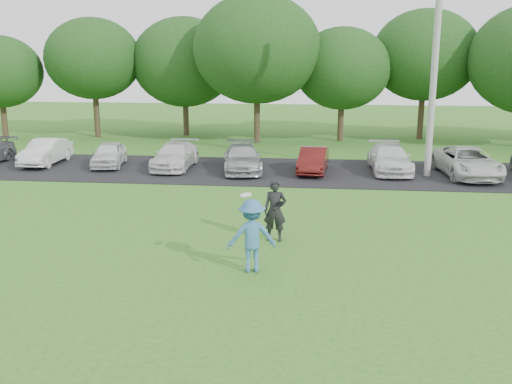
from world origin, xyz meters
TOP-DOWN VIEW (x-y plane):
  - ground at (0.00, 0.00)m, footprint 100.00×100.00m
  - parking_lot at (0.00, 13.00)m, footprint 32.00×6.50m
  - utility_pole at (6.43, 12.67)m, footprint 0.28×0.28m
  - frisbee_player at (0.22, 0.68)m, footprint 1.28×0.91m
  - camera_bystander at (0.58, 3.09)m, footprint 0.66×0.46m
  - parked_cars at (1.15, 13.02)m, footprint 30.95×5.05m
  - tree_row at (1.51, 22.76)m, footprint 42.39×9.85m

SIDE VIEW (x-z plane):
  - ground at x=0.00m, z-range 0.00..0.00m
  - parking_lot at x=0.00m, z-range 0.00..0.03m
  - parked_cars at x=1.15m, z-range -0.01..1.23m
  - camera_bystander at x=0.58m, z-range 0.00..1.76m
  - frisbee_player at x=0.22m, z-range -0.09..1.89m
  - tree_row at x=1.51m, z-range 0.59..9.23m
  - utility_pole at x=6.43m, z-range 0.00..10.93m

